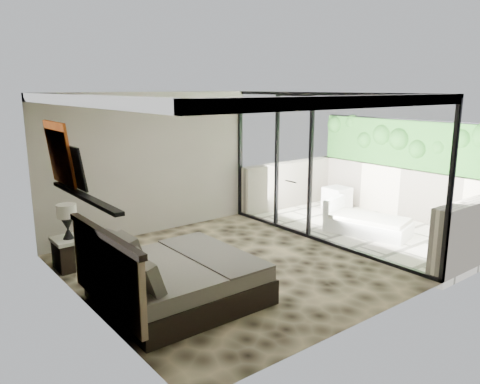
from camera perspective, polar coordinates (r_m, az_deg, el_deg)
floor at (r=7.73m, az=-1.82°, el=-9.29°), size 5.00×5.00×0.00m
ceiling at (r=7.17m, az=-1.97°, el=11.87°), size 4.50×5.00×0.02m
back_wall at (r=9.41m, az=-10.90°, el=3.35°), size 4.50×0.02×2.80m
left_wall at (r=6.30m, az=-18.57°, el=-1.68°), size 0.02×5.00×2.80m
glass_wall at (r=8.81m, az=10.01°, el=2.75°), size 0.08×5.00×2.80m
terrace_slab at (r=10.29m, az=15.33°, el=-4.45°), size 3.00×5.00×0.12m
parapet_far at (r=11.22m, az=19.65°, el=-0.10°), size 0.30×5.00×1.10m
foliage_hedge at (r=11.05m, az=20.07°, el=5.47°), size 0.36×4.60×1.10m
picture_ledge at (r=6.39m, az=-18.43°, el=-0.56°), size 0.12×2.20×0.05m
bed at (r=6.54m, az=-8.30°, el=-10.43°), size 2.06×2.00×1.14m
nightstand at (r=8.12m, az=-19.88°, el=-6.99°), size 0.55×0.55×0.52m
table_lamp at (r=7.91m, az=-20.35°, el=-2.86°), size 0.31×0.31×0.56m
abstract_canvas at (r=7.09m, az=-21.16°, el=4.41°), size 0.13×0.90×0.90m
framed_print at (r=6.66m, az=-19.34°, el=2.76°), size 0.11×0.50×0.60m
ottoman at (r=11.51m, az=11.74°, el=-0.75°), size 0.54×0.54×0.54m
lounger at (r=9.79m, az=15.05°, el=-3.74°), size 1.20×1.77×0.63m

